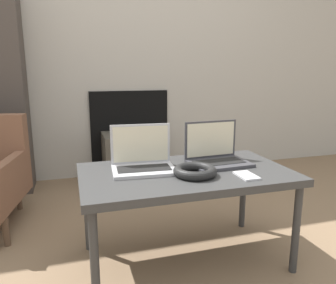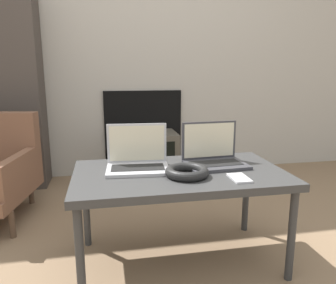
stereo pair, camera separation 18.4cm
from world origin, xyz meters
name	(u,v)px [view 1 (the left image)]	position (x,y,z in m)	size (l,w,h in m)	color
wall_back	(127,31)	(0.00, 1.95, 1.29)	(7.00, 0.08, 2.60)	#ADA89E
table	(186,179)	(0.00, 0.39, 0.43)	(1.01, 0.58, 0.48)	#333333
laptop_left	(143,160)	(-0.19, 0.48, 0.52)	(0.31, 0.23, 0.21)	#B2B2B7
laptop_right	(216,154)	(0.20, 0.48, 0.52)	(0.31, 0.23, 0.21)	#38383D
headphones	(195,171)	(0.01, 0.31, 0.50)	(0.20, 0.20, 0.04)	black
phone	(246,176)	(0.23, 0.23, 0.48)	(0.08, 0.13, 0.01)	silver
tv	(134,157)	(0.00, 1.72, 0.21)	(0.54, 0.38, 0.42)	#4C473D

